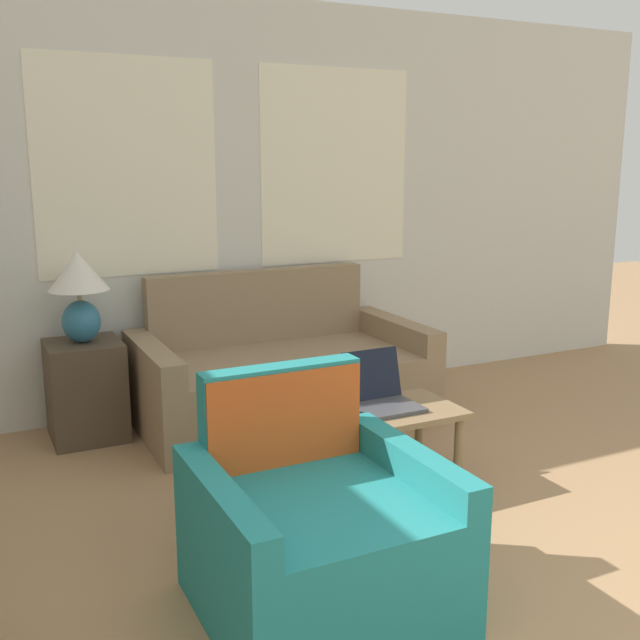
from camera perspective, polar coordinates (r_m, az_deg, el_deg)
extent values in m
cube|color=silver|center=(4.98, -5.38, 8.63)|extent=(6.63, 0.05, 2.60)
cube|color=white|center=(4.72, -14.47, 11.15)|extent=(1.10, 0.01, 1.30)
cube|color=white|center=(5.20, 1.20, 11.59)|extent=(1.10, 0.01, 1.30)
cube|color=#937A5B|center=(4.66, -2.80, -5.21)|extent=(1.47, 0.95, 0.43)
cube|color=#937A5B|center=(4.96, -4.74, -1.32)|extent=(1.47, 0.12, 0.90)
cube|color=#937A5B|center=(4.39, -12.55, -5.55)|extent=(0.14, 0.95, 0.58)
cube|color=#937A5B|center=(5.00, 5.71, -3.15)|extent=(0.14, 0.95, 0.58)
cube|color=teal|center=(2.80, 0.14, -17.42)|extent=(0.64, 0.81, 0.44)
cube|color=teal|center=(3.00, -2.94, -11.13)|extent=(0.64, 0.10, 0.83)
cube|color=teal|center=(2.65, -7.42, -17.90)|extent=(0.10, 0.81, 0.56)
cube|color=teal|center=(2.93, 6.85, -14.70)|extent=(0.10, 0.81, 0.56)
cube|color=#D1511E|center=(2.92, -2.53, -9.72)|extent=(0.63, 0.01, 0.60)
cube|color=#4C3D2D|center=(4.57, -17.39, -5.14)|extent=(0.42, 0.42, 0.58)
ellipsoid|color=teal|center=(4.47, -17.73, -0.11)|extent=(0.22, 0.22, 0.24)
cylinder|color=tan|center=(4.44, -17.85, 1.80)|extent=(0.02, 0.02, 0.06)
cone|color=white|center=(4.42, -17.97, 3.57)|extent=(0.34, 0.34, 0.22)
cube|color=#8E704C|center=(3.69, 3.55, -7.34)|extent=(0.96, 0.45, 0.03)
cylinder|color=#8E704C|center=(3.44, -1.38, -12.33)|extent=(0.04, 0.04, 0.36)
cylinder|color=#8E704C|center=(3.85, 10.48, -9.79)|extent=(0.04, 0.04, 0.36)
cylinder|color=#8E704C|center=(3.73, -3.69, -10.29)|extent=(0.04, 0.04, 0.36)
cylinder|color=#8E704C|center=(4.11, 7.54, -8.20)|extent=(0.04, 0.04, 0.36)
cube|color=#47474C|center=(3.74, 5.14, -6.69)|extent=(0.32, 0.25, 0.02)
cube|color=black|center=(3.83, 3.94, -4.13)|extent=(0.32, 0.08, 0.25)
cylinder|color=#191E4C|center=(3.68, -0.34, -6.43)|extent=(0.10, 0.10, 0.09)
cylinder|color=teal|center=(3.62, 1.71, -6.81)|extent=(0.08, 0.08, 0.08)
cylinder|color=gold|center=(3.42, -0.63, -7.96)|extent=(0.08, 0.08, 0.08)
cube|color=black|center=(3.58, -1.64, -7.56)|extent=(0.10, 0.16, 0.02)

